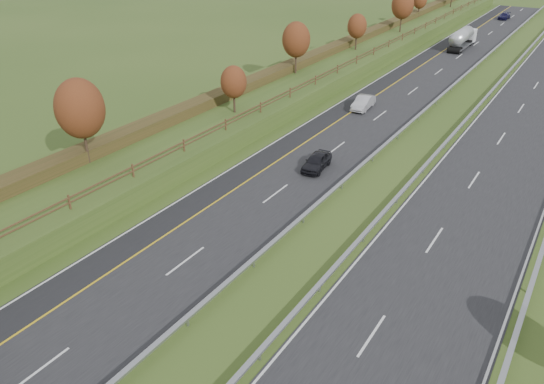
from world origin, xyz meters
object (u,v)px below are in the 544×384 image
Objects in this scene: road_tanker at (463,38)px; car_small_far at (504,16)px; car_silver_mid at (363,103)px; car_dark_near at (317,161)px.

road_tanker is 2.36× the size of car_small_far.
car_small_far is (1.77, 77.42, -0.12)m from car_silver_mid.
road_tanker is 2.29× the size of car_silver_mid.
road_tanker is at bearing -87.51° from car_small_far.
car_silver_mid is at bearing -91.89° from road_tanker.
road_tanker is at bearing 83.97° from car_silver_mid.
car_dark_near is (2.03, -60.16, -1.05)m from road_tanker.
road_tanker is 36.10m from car_small_far.
car_dark_near is at bearing -83.92° from car_silver_mid.
car_dark_near is 0.92× the size of car_silver_mid.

